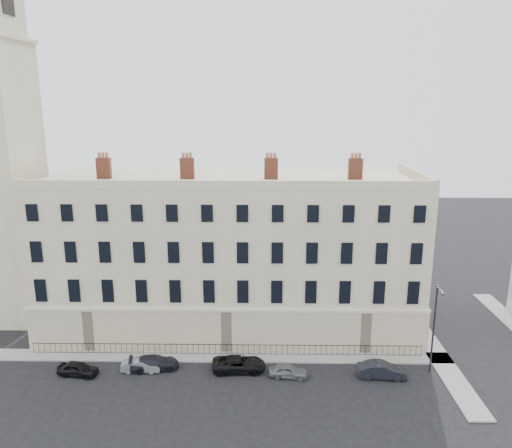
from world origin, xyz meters
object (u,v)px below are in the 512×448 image
Objects in this scene: car_d at (239,364)px; car_e at (288,371)px; car_a at (78,369)px; car_c at (154,363)px; car_b at (141,365)px; streetlamp at (434,326)px; car_f at (382,370)px.

car_e is (4.13, -0.92, -0.08)m from car_d.
car_e is at bearing -81.40° from car_a.
car_c is at bearing -71.77° from car_a.
car_b is 8.29m from car_d.
streetlamp is (16.14, -0.06, 3.69)m from car_d.
car_c is 7.25m from car_d.
car_c is (6.16, 1.05, 0.03)m from car_a.
car_d is at bearing 83.95° from car_e.
streetlamp is at bearing -90.16° from car_b.
car_e is at bearing -178.67° from streetlamp.
car_f is at bearing -82.99° from car_e.
car_e is 0.41× the size of streetlamp.
car_a is 1.06× the size of car_e.
streetlamp is (29.55, 0.87, 3.74)m from car_a.
streetlamp is (23.39, -0.18, 3.72)m from car_c.
car_d is 0.58× the size of streetlamp.
streetlamp is (4.25, 0.79, 3.66)m from car_f.
car_f is (19.14, -0.97, 0.05)m from car_c.
car_d is at bearing -89.05° from car_b.
car_a is 1.03× the size of car_b.
car_f is at bearing -81.26° from car_a.
car_d is (13.41, 0.93, 0.05)m from car_a.
car_d is (7.25, -0.12, 0.03)m from car_c.
car_e is (11.38, -1.04, -0.06)m from car_c.
streetlamp is at bearing -100.41° from car_c.
car_c is 1.29× the size of car_e.
streetlamp is (12.01, 0.86, 3.77)m from car_e.
car_e is 0.80× the size of car_f.
car_a is at bearing 178.92° from streetlamp.
streetlamp reaches higher than car_c.
car_b is 0.73× the size of car_d.
car_f is at bearing -102.88° from car_c.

